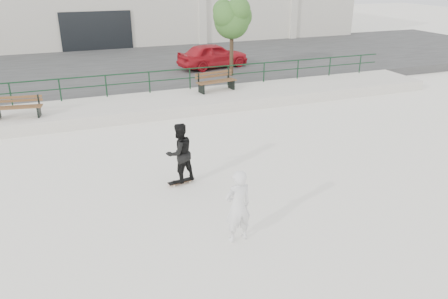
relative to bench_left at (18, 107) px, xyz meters
name	(u,v)px	position (x,y,z in m)	size (l,w,h in m)	color
ground	(200,217)	(4.63, -8.98, -0.91)	(120.00, 120.00, 0.00)	white
ledge	(134,107)	(4.63, 0.52, -0.66)	(30.00, 3.00, 0.50)	silver
parking_strip	(110,69)	(4.63, 9.02, -0.66)	(60.00, 14.00, 0.50)	#343434
railing	(128,79)	(4.63, 1.82, 0.33)	(28.00, 0.06, 1.03)	#13351E
bench_left	(18,107)	(0.00, 0.00, 0.00)	(1.88, 0.81, 0.84)	brown
bench_right	(216,82)	(8.70, 1.04, 0.04)	(2.05, 0.88, 0.92)	brown
tree	(232,17)	(10.65, 3.84, 2.70)	(2.34, 2.08, 4.15)	#4B3B25
red_car	(213,55)	(10.37, 6.17, 0.31)	(1.71, 4.25, 1.45)	red
skateboard	(181,181)	(4.67, -6.97, -0.84)	(0.80, 0.33, 0.09)	black
standing_skater	(180,153)	(4.67, -6.97, 0.09)	(0.88, 0.69, 1.81)	black
seated_skater	(238,206)	(5.14, -10.29, -0.01)	(0.66, 0.43, 1.81)	white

